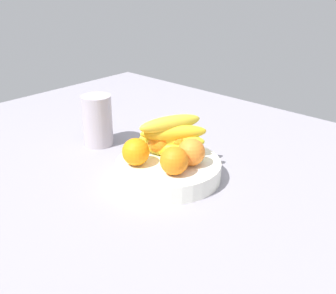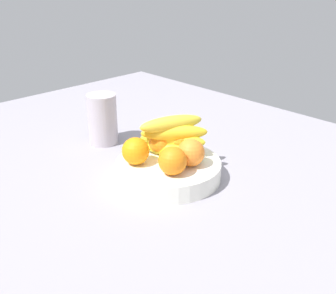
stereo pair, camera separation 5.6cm
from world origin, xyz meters
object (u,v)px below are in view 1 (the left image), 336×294
(orange_back_left, at_px, (160,141))
(fruit_bowl, at_px, (168,170))
(orange_back_right, at_px, (136,152))
(orange_center, at_px, (180,141))
(banana_bunch, at_px, (172,136))
(orange_front_right, at_px, (191,152))
(orange_front_left, at_px, (174,161))
(thermos_tumbler, at_px, (97,120))

(orange_back_left, bearing_deg, fruit_bowl, 155.18)
(orange_back_left, xyz_separation_m, orange_back_right, (-0.00, 0.09, 0.00))
(orange_center, bearing_deg, banana_bunch, 70.74)
(fruit_bowl, xyz_separation_m, banana_bunch, (0.02, -0.03, 0.08))
(orange_back_left, bearing_deg, orange_front_right, -178.55)
(orange_back_right, bearing_deg, orange_center, -107.02)
(orange_back_left, bearing_deg, orange_front_left, 149.68)
(orange_front_right, distance_m, thermos_tumbler, 0.35)
(thermos_tumbler, bearing_deg, orange_back_right, 161.87)
(orange_center, bearing_deg, orange_front_left, 124.62)
(orange_front_right, bearing_deg, fruit_bowl, 25.47)
(orange_center, bearing_deg, orange_front_right, 154.47)
(orange_front_right, bearing_deg, orange_back_right, 41.97)
(orange_back_left, height_order, banana_bunch, banana_bunch)
(orange_front_left, bearing_deg, orange_back_right, 14.82)
(fruit_bowl, bearing_deg, orange_back_right, 54.07)
(thermos_tumbler, bearing_deg, orange_center, -172.35)
(orange_front_left, bearing_deg, fruit_bowl, -34.81)
(fruit_bowl, height_order, orange_back_left, orange_back_left)
(orange_back_right, relative_size, thermos_tumbler, 0.45)
(orange_center, height_order, thermos_tumbler, thermos_tumbler)
(orange_front_right, xyz_separation_m, orange_back_right, (0.10, 0.09, 0.00))
(orange_back_right, relative_size, banana_bunch, 0.39)
(fruit_bowl, distance_m, orange_back_right, 0.10)
(orange_front_right, relative_size, banana_bunch, 0.39)
(orange_front_left, distance_m, thermos_tumbler, 0.36)
(orange_center, relative_size, banana_bunch, 0.39)
(fruit_bowl, height_order, orange_back_right, orange_back_right)
(orange_front_right, bearing_deg, thermos_tumbler, 1.35)
(orange_front_right, bearing_deg, banana_bunch, -6.53)
(banana_bunch, bearing_deg, thermos_tumbler, 3.36)
(orange_front_left, bearing_deg, thermos_tumbler, -8.90)
(fruit_bowl, distance_m, banana_bunch, 0.09)
(orange_center, distance_m, banana_bunch, 0.03)
(banana_bunch, height_order, thermos_tumbler, same)
(orange_front_left, distance_m, orange_back_left, 0.12)
(orange_front_left, bearing_deg, orange_front_right, -88.88)
(banana_bunch, bearing_deg, orange_center, -109.26)
(banana_bunch, xyz_separation_m, thermos_tumbler, (0.28, 0.02, -0.02))
(orange_front_left, height_order, orange_back_left, same)
(orange_front_right, xyz_separation_m, orange_back_left, (0.10, 0.00, 0.00))
(orange_back_right, distance_m, thermos_tumbler, 0.27)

